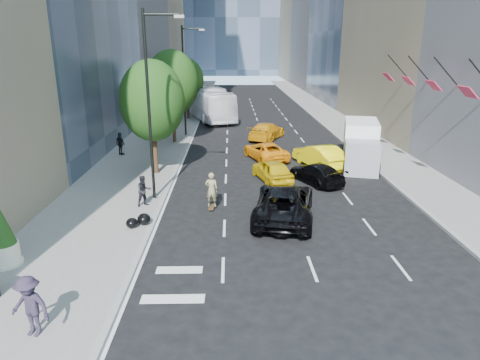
{
  "coord_description": "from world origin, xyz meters",
  "views": [
    {
      "loc": [
        -2.17,
        -18.87,
        8.32
      ],
      "look_at": [
        -1.69,
        2.58,
        1.6
      ],
      "focal_mm": 32.0,
      "sensor_mm": 36.0,
      "label": 1
    }
  ],
  "objects_px": {
    "city_bus": "(208,103)",
    "box_truck": "(361,144)",
    "black_sedan_mercedes": "(316,173)",
    "skateboarder": "(212,192)",
    "planter_shrub": "(1,235)",
    "black_sedan_lincoln": "(284,203)"
  },
  "relations": [
    {
      "from": "city_bus",
      "to": "planter_shrub",
      "type": "relative_size",
      "value": 5.05
    },
    {
      "from": "city_bus",
      "to": "box_truck",
      "type": "xyz_separation_m",
      "value": [
        12.07,
        -21.33,
        -0.29
      ]
    },
    {
      "from": "city_bus",
      "to": "box_truck",
      "type": "distance_m",
      "value": 24.51
    },
    {
      "from": "black_sedan_mercedes",
      "to": "box_truck",
      "type": "relative_size",
      "value": 0.64
    },
    {
      "from": "black_sedan_lincoln",
      "to": "box_truck",
      "type": "distance_m",
      "value": 12.2
    },
    {
      "from": "black_sedan_mercedes",
      "to": "city_bus",
      "type": "height_order",
      "value": "city_bus"
    },
    {
      "from": "city_bus",
      "to": "box_truck",
      "type": "relative_size",
      "value": 1.95
    },
    {
      "from": "black_sedan_mercedes",
      "to": "city_bus",
      "type": "xyz_separation_m",
      "value": [
        -8.05,
        25.6,
        1.24
      ]
    },
    {
      "from": "black_sedan_mercedes",
      "to": "skateboarder",
      "type": "bearing_deg",
      "value": 9.88
    },
    {
      "from": "skateboarder",
      "to": "planter_shrub",
      "type": "bearing_deg",
      "value": 44.14
    },
    {
      "from": "black_sedan_lincoln",
      "to": "box_truck",
      "type": "xyz_separation_m",
      "value": [
        6.77,
        10.13,
        0.74
      ]
    },
    {
      "from": "black_sedan_lincoln",
      "to": "city_bus",
      "type": "bearing_deg",
      "value": -70.11
    },
    {
      "from": "black_sedan_lincoln",
      "to": "black_sedan_mercedes",
      "type": "height_order",
      "value": "black_sedan_lincoln"
    },
    {
      "from": "skateboarder",
      "to": "box_truck",
      "type": "xyz_separation_m",
      "value": [
        10.47,
        8.73,
        0.63
      ]
    },
    {
      "from": "black_sedan_lincoln",
      "to": "black_sedan_mercedes",
      "type": "distance_m",
      "value": 6.47
    },
    {
      "from": "box_truck",
      "to": "city_bus",
      "type": "bearing_deg",
      "value": 133.5
    },
    {
      "from": "box_truck",
      "to": "planter_shrub",
      "type": "relative_size",
      "value": 2.59
    },
    {
      "from": "city_bus",
      "to": "black_sedan_mercedes",
      "type": "bearing_deg",
      "value": -89.45
    },
    {
      "from": "box_truck",
      "to": "planter_shrub",
      "type": "distance_m",
      "value": 23.6
    },
    {
      "from": "skateboarder",
      "to": "box_truck",
      "type": "height_order",
      "value": "box_truck"
    },
    {
      "from": "black_sedan_lincoln",
      "to": "planter_shrub",
      "type": "distance_m",
      "value": 12.48
    },
    {
      "from": "skateboarder",
      "to": "city_bus",
      "type": "height_order",
      "value": "city_bus"
    }
  ]
}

